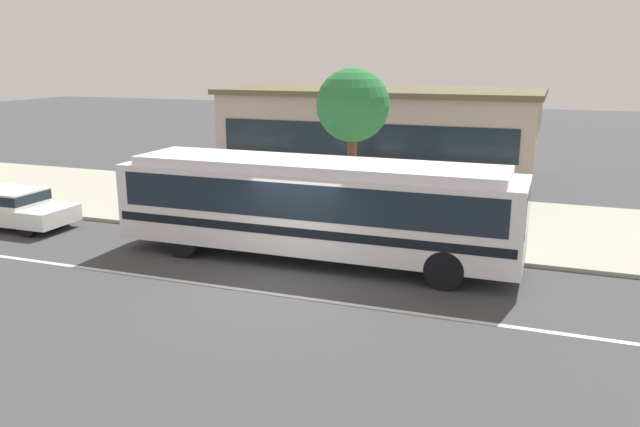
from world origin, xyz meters
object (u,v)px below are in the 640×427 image
Objects in this scene: sedan_behind_bus at (9,206)px; street_tree_near_stop at (353,107)px; pedestrian_waiting_near_sign at (223,194)px; pedestrian_walking_along_curb at (348,199)px; transit_bus at (315,203)px; bus_stop_sign at (442,197)px.

street_tree_near_stop is (10.80, 4.14, 3.30)m from sedan_behind_bus.
pedestrian_waiting_near_sign is 1.06× the size of pedestrian_walking_along_curb.
sedan_behind_bus is 0.84× the size of street_tree_near_stop.
bus_stop_sign is at bearing 27.39° from transit_bus.
sedan_behind_bus is at bearing -159.01° from street_tree_near_stop.
sedan_behind_bus is 11.42m from pedestrian_walking_along_curb.
street_tree_near_stop is at bearing 22.81° from pedestrian_waiting_near_sign.
sedan_behind_bus is 14.38m from bus_stop_sign.
transit_bus reaches higher than bus_stop_sign.
pedestrian_walking_along_curb is 0.66× the size of bus_stop_sign.
transit_bus is at bearing 1.20° from sedan_behind_bus.
bus_stop_sign is at bearing -24.23° from pedestrian_walking_along_curb.
pedestrian_walking_along_curb is (10.90, 3.41, 0.35)m from sedan_behind_bus.
pedestrian_waiting_near_sign is at bearing -167.07° from pedestrian_walking_along_curb.
street_tree_near_stop reaches higher than bus_stop_sign.
pedestrian_walking_along_curb reaches higher than sedan_behind_bus.
sedan_behind_bus is 7.27m from pedestrian_waiting_near_sign.
bus_stop_sign is 0.48× the size of street_tree_near_stop.
bus_stop_sign reaches higher than sedan_behind_bus.
pedestrian_waiting_near_sign is 5.19m from street_tree_near_stop.
transit_bus is at bearing -88.66° from pedestrian_walking_along_curb.
pedestrian_waiting_near_sign is at bearing 151.63° from transit_bus.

